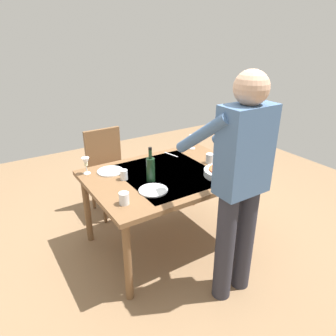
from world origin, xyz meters
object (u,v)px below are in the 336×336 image
object	(u,v)px
chair_near	(108,166)
water_cup_near_left	(124,198)
wine_glass_left	(86,163)
water_cup_near_right	(210,158)
person_server	(240,179)
dinner_plate_far	(153,190)
wine_bottle	(151,169)
water_cup_far_left	(124,175)
dining_table	(168,180)
dinner_plate_near	(110,171)
wine_glass_right	(192,139)
serving_bowl_pasta	(221,172)

from	to	relation	value
chair_near	water_cup_near_left	xyz separation A→B (m)	(0.34, 1.16, 0.25)
wine_glass_left	water_cup_near_right	bearing A→B (deg)	159.80
person_server	dinner_plate_far	distance (m)	0.70
person_server	water_cup_near_right	bearing A→B (deg)	-116.39
wine_bottle	water_cup_near_right	size ratio (longest dim) A/B	3.28
water_cup_near_left	water_cup_far_left	distance (m)	0.41
water_cup_near_left	water_cup_near_right	world-z (taller)	same
dining_table	water_cup_near_left	distance (m)	0.63
chair_near	dinner_plate_near	distance (m)	0.65
chair_near	dinner_plate_near	size ratio (longest dim) A/B	3.96
wine_bottle	wine_glass_left	xyz separation A→B (m)	(0.41, -0.42, -0.01)
wine_glass_right	dinner_plate_near	bearing A→B (deg)	5.01
water_cup_near_right	chair_near	bearing A→B (deg)	-53.04
wine_bottle	dinner_plate_far	xyz separation A→B (m)	(0.08, 0.17, -0.10)
person_server	wine_bottle	world-z (taller)	person_server
wine_bottle	dinner_plate_near	world-z (taller)	wine_bottle
wine_bottle	serving_bowl_pasta	distance (m)	0.62
dining_table	person_server	xyz separation A→B (m)	(-0.09, 0.77, 0.30)
chair_near	wine_glass_right	world-z (taller)	chair_near
chair_near	water_cup_near_right	world-z (taller)	chair_near
wine_glass_left	water_cup_near_right	distance (m)	1.14
chair_near	wine_bottle	distance (m)	0.99
dining_table	wine_bottle	bearing A→B (deg)	13.06
chair_near	wine_bottle	world-z (taller)	wine_bottle
chair_near	water_cup_far_left	bearing A→B (deg)	78.33
water_cup_near_left	dinner_plate_near	xyz separation A→B (m)	(-0.14, -0.58, -0.04)
chair_near	person_server	size ratio (longest dim) A/B	0.54
dining_table	water_cup_near_right	bearing A→B (deg)	178.16
water_cup_near_right	wine_glass_right	bearing A→B (deg)	-102.63
wine_glass_left	dining_table	bearing A→B (deg)	148.06
water_cup_near_right	water_cup_near_left	bearing A→B (deg)	14.40
person_server	wine_glass_right	world-z (taller)	person_server
water_cup_near_left	wine_glass_left	bearing A→B (deg)	-85.41
serving_bowl_pasta	dinner_plate_near	size ratio (longest dim) A/B	1.30
person_server	water_cup_far_left	bearing A→B (deg)	-61.45
wine_glass_left	wine_glass_right	distance (m)	1.16
wine_glass_left	water_cup_far_left	xyz separation A→B (m)	(-0.23, 0.28, -0.06)
water_cup_near_right	water_cup_far_left	size ratio (longest dim) A/B	1.03
wine_glass_right	chair_near	bearing A→B (deg)	-33.09
dinner_plate_far	water_cup_far_left	bearing A→B (deg)	-71.47
wine_glass_left	dinner_plate_far	distance (m)	0.69
person_server	serving_bowl_pasta	world-z (taller)	person_server
person_server	wine_glass_left	world-z (taller)	person_server
wine_glass_left	dinner_plate_near	xyz separation A→B (m)	(-0.19, 0.08, -0.10)
chair_near	water_cup_near_left	bearing A→B (deg)	73.86
wine_glass_left	wine_bottle	bearing A→B (deg)	133.67
wine_bottle	water_cup_near_right	bearing A→B (deg)	-177.25
wine_bottle	dinner_plate_far	size ratio (longest dim) A/B	1.29
chair_near	wine_glass_left	xyz separation A→B (m)	(0.39, 0.51, 0.31)
wine_glass_right	water_cup_near_right	world-z (taller)	wine_glass_right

